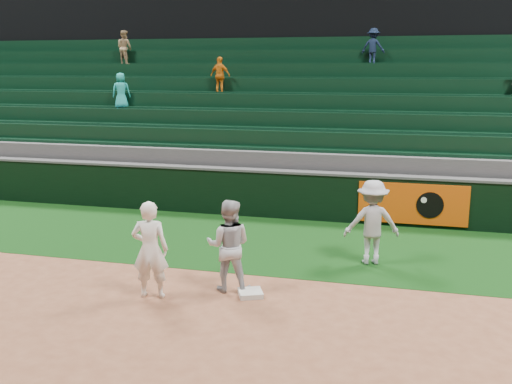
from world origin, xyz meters
TOP-DOWN VIEW (x-y plane):
  - ground at (0.00, 0.00)m, footprint 70.00×70.00m
  - foul_grass at (0.00, 3.00)m, footprint 36.00×4.20m
  - upper_deck at (0.00, 17.45)m, footprint 40.00×12.00m
  - first_base at (0.25, -0.05)m, footprint 0.52×0.52m
  - first_baseman at (-1.38, -0.50)m, footprint 0.68×0.52m
  - baserunner at (-0.18, 0.12)m, footprint 0.87×0.73m
  - base_coach at (2.16, 2.13)m, footprint 1.21×0.87m
  - field_wall at (0.03, 5.20)m, footprint 36.00×0.45m
  - stadium_seating at (-0.00, 8.97)m, footprint 36.00×5.95m

SIDE VIEW (x-z plane):
  - ground at x=0.00m, z-range 0.00..0.00m
  - foul_grass at x=0.00m, z-range 0.00..0.01m
  - first_base at x=0.25m, z-range 0.00..0.09m
  - field_wall at x=0.03m, z-range 0.01..1.26m
  - baserunner at x=-0.18m, z-range 0.00..1.63m
  - first_baseman at x=-1.38m, z-range 0.00..1.68m
  - base_coach at x=2.16m, z-range 0.01..1.70m
  - stadium_seating at x=0.00m, z-range -0.85..4.26m
  - upper_deck at x=0.00m, z-range 0.00..12.00m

